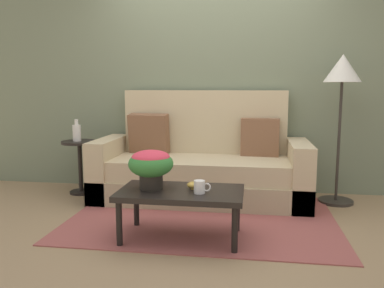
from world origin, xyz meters
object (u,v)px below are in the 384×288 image
(side_table, at_px, (80,157))
(table_vase, at_px, (77,132))
(couch, at_px, (201,167))
(potted_plant, at_px, (151,164))
(floor_lamp, at_px, (342,82))
(coffee_table, at_px, (181,196))
(coffee_mug, at_px, (200,187))
(snack_bowl, at_px, (194,185))

(side_table, distance_m, table_vase, 0.29)
(couch, relative_size, side_table, 3.73)
(side_table, height_order, potted_plant, potted_plant)
(side_table, relative_size, floor_lamp, 0.39)
(coffee_table, xyz_separation_m, floor_lamp, (1.44, 1.23, 0.90))
(floor_lamp, relative_size, coffee_mug, 11.61)
(snack_bowl, bearing_deg, coffee_table, -154.98)
(coffee_table, relative_size, snack_bowl, 8.66)
(potted_plant, bearing_deg, coffee_table, -2.03)
(coffee_mug, xyz_separation_m, table_vase, (-1.57, 1.24, 0.25))
(couch, xyz_separation_m, coffee_mug, (0.15, -1.26, 0.10))
(couch, distance_m, coffee_table, 1.19)
(floor_lamp, bearing_deg, side_table, -179.00)
(couch, distance_m, snack_bowl, 1.15)
(coffee_mug, height_order, table_vase, table_vase)
(side_table, bearing_deg, potted_plant, -45.81)
(side_table, xyz_separation_m, floor_lamp, (2.83, 0.05, 0.84))
(couch, height_order, snack_bowl, couch)
(coffee_table, height_order, potted_plant, potted_plant)
(coffee_table, distance_m, side_table, 1.82)
(couch, relative_size, coffee_table, 2.30)
(coffee_table, xyz_separation_m, table_vase, (-1.40, 1.17, 0.35))
(couch, height_order, floor_lamp, floor_lamp)
(side_table, bearing_deg, couch, 0.28)
(side_table, relative_size, snack_bowl, 5.34)
(potted_plant, distance_m, table_vase, 1.64)
(coffee_mug, bearing_deg, floor_lamp, 45.48)
(coffee_table, bearing_deg, side_table, 139.53)
(side_table, bearing_deg, snack_bowl, -37.46)
(side_table, relative_size, potted_plant, 1.68)
(couch, relative_size, potted_plant, 6.27)
(floor_lamp, bearing_deg, couch, -178.30)
(floor_lamp, bearing_deg, potted_plant, -144.05)
(coffee_table, bearing_deg, snack_bowl, 25.02)
(potted_plant, relative_size, table_vase, 1.47)
(potted_plant, bearing_deg, floor_lamp, 35.95)
(coffee_table, distance_m, table_vase, 1.86)
(floor_lamp, bearing_deg, table_vase, -178.71)
(potted_plant, height_order, coffee_mug, potted_plant)
(floor_lamp, distance_m, table_vase, 2.90)
(coffee_mug, bearing_deg, table_vase, 141.68)
(coffee_table, xyz_separation_m, coffee_mug, (0.16, -0.07, 0.10))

